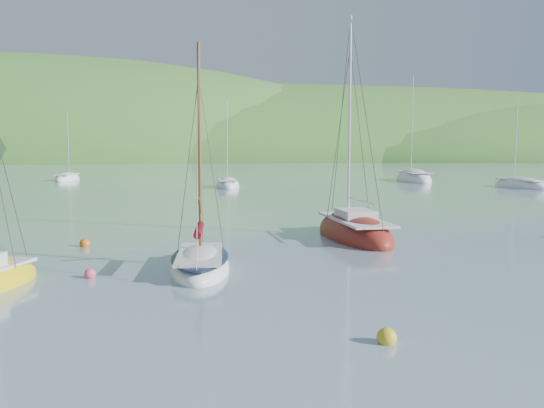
{
  "coord_description": "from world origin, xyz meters",
  "views": [
    {
      "loc": [
        -2.71,
        -15.66,
        4.3
      ],
      "look_at": [
        -0.61,
        8.0,
        1.93
      ],
      "focal_mm": 40.0,
      "sensor_mm": 36.0,
      "label": 1
    }
  ],
  "objects": [
    {
      "name": "ground",
      "position": [
        0.0,
        0.0,
        0.0
      ],
      "size": [
        700.0,
        700.0,
        0.0
      ],
      "primitive_type": "plane",
      "color": "slate",
      "rests_on": "ground"
    },
    {
      "name": "shoreline_hills",
      "position": [
        -9.66,
        172.42,
        0.0
      ],
      "size": [
        690.0,
        135.0,
        56.0
      ],
      "color": "#3B712B",
      "rests_on": "ground"
    },
    {
      "name": "daysailer_white",
      "position": [
        -3.35,
        4.82,
        0.2
      ],
      "size": [
        2.05,
        5.42,
        8.3
      ],
      "rotation": [
        0.0,
        0.0,
        -0.01
      ],
      "color": "white",
      "rests_on": "ground"
    },
    {
      "name": "sloop_red",
      "position": [
        3.47,
        11.31,
        0.21
      ],
      "size": [
        3.31,
        7.64,
        10.98
      ],
      "rotation": [
        0.0,
        0.0,
        0.1
      ],
      "color": "maroon",
      "rests_on": "ground"
    },
    {
      "name": "distant_sloop_a",
      "position": [
        -1.78,
        44.42,
        0.17
      ],
      "size": [
        2.38,
        6.56,
        9.32
      ],
      "rotation": [
        0.0,
        0.0,
        0.01
      ],
      "color": "white",
      "rests_on": "ground"
    },
    {
      "name": "distant_sloop_b",
      "position": [
        19.67,
        52.1,
        0.21
      ],
      "size": [
        3.74,
        9.39,
        13.17
      ],
      "rotation": [
        0.0,
        0.0,
        -0.05
      ],
      "color": "white",
      "rests_on": "ground"
    },
    {
      "name": "distant_sloop_c",
      "position": [
        -20.43,
        57.41,
        0.16
      ],
      "size": [
        2.67,
        6.24,
        8.66
      ],
      "rotation": [
        0.0,
        0.0,
        -0.09
      ],
      "color": "white",
      "rests_on": "ground"
    },
    {
      "name": "distant_sloop_d",
      "position": [
        26.77,
        41.09,
        0.17
      ],
      "size": [
        3.95,
        7.16,
        9.68
      ],
      "rotation": [
        0.0,
        0.0,
        0.24
      ],
      "color": "white",
      "rests_on": "ground"
    },
    {
      "name": "mooring_buoys",
      "position": [
        1.72,
        5.98,
        0.12
      ],
      "size": [
        21.7,
        14.24,
        0.49
      ],
      "color": "gold",
      "rests_on": "ground"
    }
  ]
}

